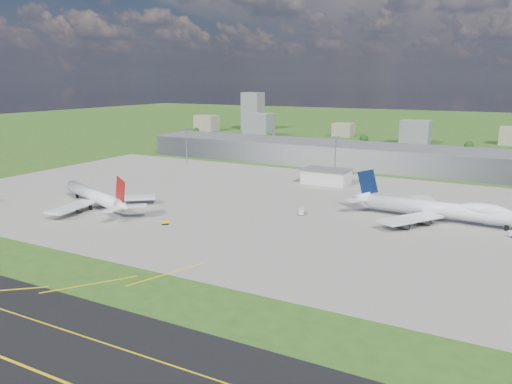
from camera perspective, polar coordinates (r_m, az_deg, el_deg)
The scene contains 20 objects.
ground at distance 343.44m, azimuth 9.33°, elevation 2.64°, with size 1400.00×1400.00×0.00m, color #315119.
apron at distance 239.78m, azimuth 2.98°, elevation -1.58°, with size 360.00×190.00×0.08m, color gray.
terminal at distance 356.30m, azimuth 10.16°, elevation 4.20°, with size 300.00×42.00×15.00m, color gray.
ops_building at distance 293.06m, azimuth 8.01°, elevation 1.75°, with size 26.00×16.00×8.00m, color silver.
mast_west at distance 355.92m, azimuth -7.97°, elevation 5.92°, with size 3.50×2.00×25.90m.
mast_center at distance 304.77m, azimuth 9.07°, elevation 4.75°, with size 3.50×2.00×25.90m.
airliner_red_twin at distance 247.40m, azimuth -17.79°, elevation -0.55°, with size 65.85×49.84×18.87m.
airliner_blue_quad at distance 225.83m, azimuth 20.46°, elevation -1.86°, with size 76.24×59.74×19.91m.
tug_yellow at distance 212.08m, azimuth -10.35°, elevation -3.46°, with size 3.96×3.81×1.75m.
van_white_near at distance 224.76m, azimuth 5.22°, elevation -2.27°, with size 3.78×5.56×2.60m.
bldg_far_w at distance 592.42m, azimuth -5.67°, elevation 7.84°, with size 24.00×20.00×18.00m, color gray.
bldg_w at distance 534.11m, azimuth 0.33°, elevation 7.69°, with size 28.00×22.00×24.00m, color slate.
bldg_cw at distance 540.02m, azimuth 9.94°, elevation 7.02°, with size 20.00×18.00×14.00m, color gray.
bldg_c at distance 490.84m, azimuth 17.77°, elevation 6.51°, with size 26.00×20.00×22.00m, color slate.
bldg_ce at distance 522.95m, azimuth 27.25°, elevation 5.73°, with size 22.00×24.00×16.00m, color gray.
bldg_tall_w at distance 604.94m, azimuth -0.37°, elevation 9.23°, with size 22.00×20.00×44.00m, color slate.
tree_far_w at distance 540.44m, azimuth -6.85°, elevation 6.93°, with size 7.20×7.20×8.80m.
tree_w at distance 490.19m, azimuth 1.53°, elevation 6.38°, with size 6.75×6.75×8.25m.
tree_c at distance 471.40m, azimuth 12.24°, elevation 5.96°, with size 8.10×8.10×9.90m.
tree_e at distance 450.26m, azimuth 23.15°, elevation 4.88°, with size 7.65×7.65×9.35m.
Camera 1 is at (108.60, -170.34, 59.47)m, focal length 35.00 mm.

